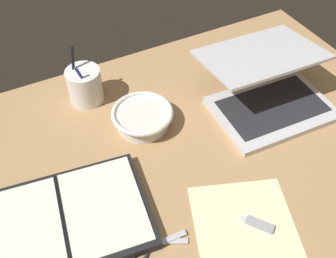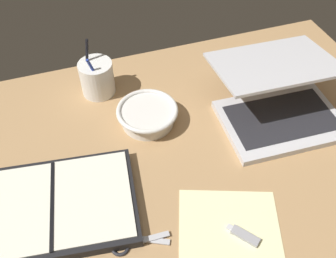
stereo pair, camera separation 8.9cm
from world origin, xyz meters
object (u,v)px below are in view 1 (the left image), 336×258
Objects in this scene: laptop at (268,90)px; pen_cup at (85,85)px; planner at (64,221)px; bowl at (143,117)px; scissors at (145,246)px.

laptop is 50.01cm from pen_cup.
laptop is 61.85cm from planner.
laptop is 0.85× the size of planner.
bowl is 0.42× the size of planner.
planner is 18.06cm from scissors.
pen_cup is 48.03cm from scissors.
pen_cup is 39.45cm from planner.
laptop is at bearing -29.22° from pen_cup.
scissors is (13.21, -12.28, -1.02)cm from planner.
pen_cup is 1.29× the size of scissors.
pen_cup is at bearing 99.54° from scissors.
laptop is 2.02× the size of bowl.
pen_cup is 0.41× the size of planner.
planner reaches higher than scissors.
laptop is at bearing 17.72° from planner.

